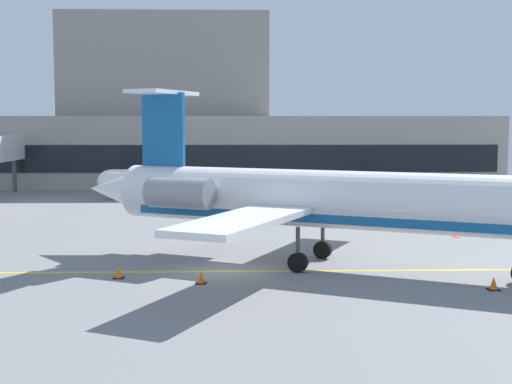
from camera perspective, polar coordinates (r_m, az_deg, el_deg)
ground at (r=31.84m, az=-2.32°, el=-6.67°), size 120.00×120.00×0.11m
terminal_building at (r=77.17m, az=-3.51°, el=5.47°), size 57.17×11.67×19.02m
regional_jet at (r=32.68m, az=5.50°, el=-0.62°), size 25.81×19.39×8.46m
pushback_tractor at (r=60.48m, az=13.26°, el=-0.10°), size 3.37×3.40×2.02m
fuel_tank at (r=63.36m, az=-9.86°, el=0.77°), size 7.04×2.54×2.74m
safety_cone_alpha at (r=29.87m, az=19.04°, el=-7.20°), size 0.47×0.47×0.55m
safety_cone_bravo at (r=29.49m, az=-4.56°, el=-7.08°), size 0.47×0.47×0.55m
safety_cone_charlie at (r=30.98m, az=-11.29°, el=-6.56°), size 0.47×0.47×0.55m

